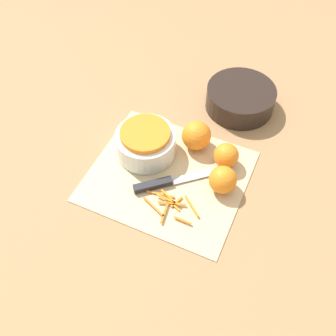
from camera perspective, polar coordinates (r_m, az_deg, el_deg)
name	(u,v)px	position (r m, az deg, el deg)	size (l,w,h in m)	color
ground_plane	(168,176)	(1.04, 0.00, -1.20)	(4.00, 4.00, 0.00)	#9E754C
cutting_board	(168,176)	(1.03, 0.00, -1.11)	(0.40, 0.35, 0.01)	#CCB284
bowl_speckled	(146,142)	(1.05, -3.26, 3.78)	(0.16, 0.16, 0.08)	silver
bowl_dark	(240,98)	(1.20, 10.45, 9.92)	(0.20, 0.20, 0.07)	black
knife	(166,182)	(1.01, -0.35, -2.05)	(0.22, 0.19, 0.02)	#232328
orange_left	(226,155)	(1.04, 8.43, 1.81)	(0.07, 0.07, 0.07)	orange
orange_right	(196,136)	(1.07, 4.14, 4.72)	(0.08, 0.08, 0.08)	orange
orange_back	(223,180)	(0.99, 7.96, -1.70)	(0.07, 0.07, 0.07)	orange
peel_pile	(170,204)	(0.98, 0.29, -5.18)	(0.15, 0.10, 0.01)	orange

